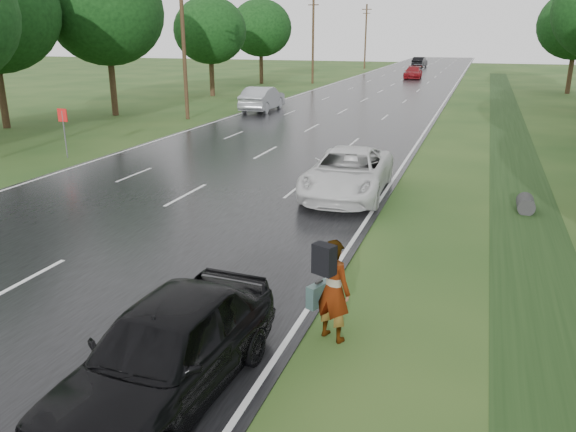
% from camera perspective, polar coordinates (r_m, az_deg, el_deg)
% --- Properties ---
extents(ground, '(220.00, 220.00, 0.00)m').
position_cam_1_polar(ground, '(14.63, -25.62, -6.37)').
color(ground, '#1E3F16').
rests_on(ground, ground).
extents(road, '(14.00, 180.00, 0.04)m').
position_cam_1_polar(road, '(55.43, 8.82, 12.11)').
color(road, black).
rests_on(road, ground).
extents(edge_stripe_east, '(0.12, 180.00, 0.01)m').
position_cam_1_polar(edge_stripe_east, '(54.64, 15.94, 11.58)').
color(edge_stripe_east, silver).
rests_on(edge_stripe_east, road).
extents(edge_stripe_west, '(0.12, 180.00, 0.01)m').
position_cam_1_polar(edge_stripe_west, '(57.01, 1.98, 12.49)').
color(edge_stripe_west, silver).
rests_on(edge_stripe_west, road).
extents(center_line, '(0.12, 180.00, 0.01)m').
position_cam_1_polar(center_line, '(55.43, 8.82, 12.13)').
color(center_line, silver).
rests_on(center_line, road).
extents(drainage_ditch, '(2.20, 120.00, 0.56)m').
position_cam_1_polar(drainage_ditch, '(28.57, 22.01, 5.53)').
color(drainage_ditch, black).
rests_on(drainage_ditch, ground).
extents(road_sign, '(0.50, 0.06, 2.30)m').
position_cam_1_polar(road_sign, '(28.35, -21.86, 8.77)').
color(road_sign, slate).
rests_on(road_sign, ground).
extents(utility_pole_mid, '(1.60, 0.26, 10.00)m').
position_cam_1_polar(utility_pole_mid, '(39.19, -10.59, 17.20)').
color(utility_pole_mid, '#392317').
rests_on(utility_pole_mid, ground).
extents(utility_pole_far, '(1.60, 0.26, 10.00)m').
position_cam_1_polar(utility_pole_far, '(67.02, 2.56, 17.73)').
color(utility_pole_far, '#392317').
rests_on(utility_pole_far, ground).
extents(utility_pole_distant, '(1.60, 0.26, 10.00)m').
position_cam_1_polar(utility_pole_distant, '(96.17, 7.89, 17.70)').
color(utility_pole_distant, '#392317').
rests_on(utility_pole_distant, ground).
extents(tree_west_c, '(7.80, 7.80, 10.43)m').
position_cam_1_polar(tree_west_c, '(42.33, -18.00, 19.04)').
color(tree_west_c, '#392317').
rests_on(tree_west_c, ground).
extents(tree_west_d, '(6.60, 6.60, 8.80)m').
position_cam_1_polar(tree_west_d, '(53.91, -7.93, 18.17)').
color(tree_west_d, '#392317').
rests_on(tree_west_d, ground).
extents(tree_west_f, '(7.00, 7.00, 9.29)m').
position_cam_1_polar(tree_west_f, '(66.96, -2.79, 18.53)').
color(tree_west_f, '#392317').
rests_on(tree_west_f, ground).
extents(pedestrian, '(0.99, 1.03, 2.03)m').
position_cam_1_polar(pedestrian, '(10.65, 4.47, -7.34)').
color(pedestrian, '#A5998C').
rests_on(pedestrian, ground).
extents(white_pickup, '(2.93, 5.95, 1.63)m').
position_cam_1_polar(white_pickup, '(20.29, 6.11, 4.42)').
color(white_pickup, silver).
rests_on(white_pickup, road).
extents(dark_sedan, '(2.25, 5.02, 1.68)m').
position_cam_1_polar(dark_sedan, '(9.25, -12.27, -13.15)').
color(dark_sedan, black).
rests_on(dark_sedan, road).
extents(silver_sedan, '(2.08, 5.49, 1.79)m').
position_cam_1_polar(silver_sedan, '(42.88, -2.61, 11.82)').
color(silver_sedan, '#919599').
rests_on(silver_sedan, road).
extents(far_car_red, '(2.32, 5.27, 1.50)m').
position_cam_1_polar(far_car_red, '(75.87, 12.59, 14.05)').
color(far_car_red, maroon).
rests_on(far_car_red, road).
extents(far_car_dark, '(2.18, 5.32, 1.71)m').
position_cam_1_polar(far_car_dark, '(101.22, 13.23, 14.98)').
color(far_car_dark, black).
rests_on(far_car_dark, road).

